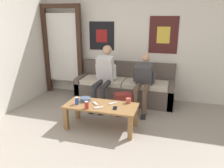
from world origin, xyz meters
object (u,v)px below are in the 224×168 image
Objects in this scene: coffee_table at (101,109)px; person_seated_adult at (104,74)px; pillar_candle at (128,101)px; person_seated_teen at (143,80)px; cell_phone at (115,108)px; ceramic_bowl at (85,99)px; backpack at (123,105)px; game_controller_far_center at (99,108)px; drink_can_blue at (77,101)px; couch at (125,88)px; drink_can_red at (87,105)px; game_controller_near_left at (113,103)px; game_controller_near_right at (95,104)px.

person_seated_adult is (-0.29, 1.04, 0.34)m from coffee_table.
person_seated_teen is at bearing 81.24° from pillar_candle.
ceramic_bowl is at bearing 164.53° from cell_phone.
backpack is 2.29× the size of ceramic_bowl.
person_seated_teen reaches higher than pillar_candle.
pillar_candle is 0.71× the size of game_controller_far_center.
person_seated_adult reaches higher than drink_can_blue.
couch is 0.68m from person_seated_teen.
drink_can_red is (-0.60, -0.43, 0.02)m from pillar_candle.
backpack is (0.14, -0.76, -0.09)m from couch.
ceramic_bowl reaches higher than game_controller_far_center.
pillar_candle is at bearing 35.43° from drink_can_red.
cell_phone reaches higher than coffee_table.
coffee_table is 0.49m from pillar_candle.
drink_can_red is (-0.41, -0.85, 0.28)m from backpack.
backpack is at bearing 114.66° from pillar_candle.
person_seated_adult is 1.26m from game_controller_far_center.
person_seated_teen reaches higher than backpack.
game_controller_near_left and game_controller_far_center have the same top height.
backpack is 0.54m from pillar_candle.
coffee_table is at bearing -153.29° from pillar_candle.
cell_phone is at bearing -119.15° from pillar_candle.
coffee_table is 0.44m from drink_can_blue.
drink_can_blue is at bearing -163.24° from game_controller_near_left.
drink_can_red is at bearing -129.42° from coffee_table.
game_controller_near_left is 0.30m from game_controller_near_right.
pillar_candle is 0.89m from drink_can_blue.
drink_can_red reaches higher than coffee_table.
couch is at bearing 87.12° from game_controller_far_center.
game_controller_near_right is at bearing -97.94° from couch.
person_seated_teen is 8.12× the size of game_controller_far_center.
backpack is 1.01m from drink_can_blue.
ceramic_bowl is at bearing 179.73° from game_controller_near_left.
game_controller_far_center is (0.30, -1.19, -0.25)m from person_seated_adult.
couch reaches higher than game_controller_near_right.
ceramic_bowl is (-0.41, -1.31, 0.17)m from couch.
coffee_table is 6.40× the size of ceramic_bowl.
drink_can_blue is (-0.83, -0.30, 0.02)m from pillar_candle.
couch is at bearing 71.58° from drink_can_blue.
backpack is at bearing 92.71° from cell_phone.
game_controller_near_left is at bearing 25.88° from coffee_table.
drink_can_red is at bearing -63.81° from ceramic_bowl.
backpack is at bearing 69.99° from coffee_table.
ceramic_bowl is (-0.04, -0.95, -0.23)m from person_seated_adult.
person_seated_teen reaches higher than drink_can_red.
pillar_candle is (0.43, 0.21, 0.12)m from coffee_table.
pillar_candle is at bearing 9.37° from ceramic_bowl.
couch is at bearing 94.04° from game_controller_near_left.
pillar_candle is 0.79× the size of game_controller_near_right.
pillar_candle is 0.55m from game_controller_far_center.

